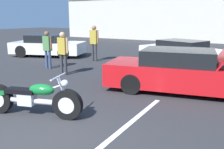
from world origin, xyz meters
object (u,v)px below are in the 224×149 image
Objects in this scene: motorcycle at (32,98)px; show_car_hood_open at (184,71)px; spectator_midground at (47,47)px; parked_car_mid_row at (184,51)px; spectator_near_motorcycle at (94,40)px; spectator_far_lot at (63,50)px; parked_car_left_row at (48,46)px.

show_car_hood_open is at bearing 39.24° from motorcycle.
show_car_hood_open reaches higher than spectator_midground.
motorcycle is 9.01m from parked_car_mid_row.
spectator_near_motorcycle reaches higher than spectator_midground.
spectator_near_motorcycle is (-5.35, 3.19, 0.47)m from show_car_hood_open.
parked_car_mid_row is 3.04× the size of spectator_far_lot.
spectator_near_motorcycle is (-2.87, 6.83, 0.68)m from motorcycle.
parked_car_mid_row is 1.13× the size of parked_car_left_row.
spectator_near_motorcycle is 3.29m from spectator_far_lot.
spectator_midground reaches higher than parked_car_mid_row.
show_car_hood_open is 4.67m from spectator_far_lot.
show_car_hood_open reaches higher than motorcycle.
spectator_midground is (-6.05, 0.59, 0.34)m from show_car_hood_open.
parked_car_mid_row is 7.62m from parked_car_left_row.
parked_car_mid_row is at bearing 93.11° from show_car_hood_open.
motorcycle is at bearing -49.88° from spectator_midground.
spectator_far_lot is at bearing -58.42° from parked_car_left_row.
parked_car_left_row is at bearing -144.41° from parked_car_mid_row.
show_car_hood_open is at bearing -39.64° from parked_car_left_row.
show_car_hood_open reaches higher than parked_car_mid_row.
spectator_midground is (-4.74, -4.70, 0.43)m from parked_car_mid_row.
show_car_hood_open reaches higher than spectator_near_motorcycle.
show_car_hood_open is at bearing 0.23° from spectator_far_lot.
spectator_far_lot reaches higher than parked_car_left_row.
parked_car_mid_row is (-1.30, 5.30, -0.09)m from show_car_hood_open.
parked_car_mid_row is at bearing 44.77° from spectator_midground.
spectator_far_lot is (4.01, -3.33, 0.39)m from parked_car_left_row.
motorcycle is at bearing -135.12° from show_car_hood_open.
spectator_near_motorcycle is at bearing 96.43° from motorcycle.
spectator_near_motorcycle reaches higher than spectator_far_lot.
spectator_midground is at bearing 113.76° from motorcycle.
spectator_midground is 1.52m from spectator_far_lot.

